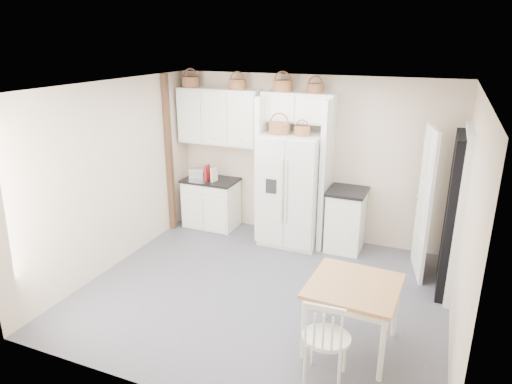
% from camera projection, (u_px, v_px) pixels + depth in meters
% --- Properties ---
extents(floor, '(4.50, 4.50, 0.00)m').
position_uv_depth(floor, '(263.00, 291.00, 5.92)').
color(floor, '#4A4A4D').
rests_on(floor, ground).
extents(ceiling, '(4.50, 4.50, 0.00)m').
position_uv_depth(ceiling, '(264.00, 87.00, 5.08)').
color(ceiling, white).
rests_on(ceiling, wall_back).
extents(wall_back, '(4.50, 0.00, 4.50)m').
position_uv_depth(wall_back, '(309.00, 159.00, 7.25)').
color(wall_back, beige).
rests_on(wall_back, floor).
extents(wall_left, '(0.00, 4.00, 4.00)m').
position_uv_depth(wall_left, '(112.00, 176.00, 6.32)').
color(wall_left, beige).
rests_on(wall_left, floor).
extents(wall_right, '(0.00, 4.00, 4.00)m').
position_uv_depth(wall_right, '(466.00, 225.00, 4.68)').
color(wall_right, beige).
rests_on(wall_right, floor).
extents(refrigerator, '(0.91, 0.73, 1.76)m').
position_uv_depth(refrigerator, '(292.00, 189.00, 7.11)').
color(refrigerator, silver).
rests_on(refrigerator, floor).
extents(base_cab_left, '(0.88, 0.55, 0.81)m').
position_uv_depth(base_cab_left, '(211.00, 204.00, 7.87)').
color(base_cab_left, white).
rests_on(base_cab_left, floor).
extents(base_cab_right, '(0.52, 0.63, 0.92)m').
position_uv_depth(base_cab_right, '(346.00, 221.00, 7.00)').
color(base_cab_right, white).
rests_on(base_cab_right, floor).
extents(dining_table, '(0.94, 0.94, 0.75)m').
position_uv_depth(dining_table, '(352.00, 316.00, 4.76)').
color(dining_table, '#A9643A').
rests_on(dining_table, floor).
extents(windsor_chair, '(0.48, 0.44, 0.94)m').
position_uv_depth(windsor_chair, '(327.00, 338.00, 4.26)').
color(windsor_chair, white).
rests_on(windsor_chair, floor).
extents(counter_left, '(0.91, 0.59, 0.04)m').
position_uv_depth(counter_left, '(211.00, 180.00, 7.73)').
color(counter_left, black).
rests_on(counter_left, base_cab_left).
extents(counter_right, '(0.56, 0.67, 0.04)m').
position_uv_depth(counter_right, '(348.00, 191.00, 6.85)').
color(counter_right, black).
rests_on(counter_right, base_cab_right).
extents(toaster, '(0.27, 0.20, 0.17)m').
position_uv_depth(toaster, '(197.00, 173.00, 7.77)').
color(toaster, silver).
rests_on(toaster, counter_left).
extents(cookbook_red, '(0.05, 0.17, 0.26)m').
position_uv_depth(cookbook_red, '(207.00, 173.00, 7.62)').
color(cookbook_red, maroon).
rests_on(cookbook_red, counter_left).
extents(cookbook_cream, '(0.06, 0.16, 0.23)m').
position_uv_depth(cookbook_cream, '(214.00, 175.00, 7.58)').
color(cookbook_cream, beige).
rests_on(cookbook_cream, counter_left).
extents(basket_upper_a, '(0.30, 0.30, 0.17)m').
position_uv_depth(basket_upper_a, '(191.00, 82.00, 7.47)').
color(basket_upper_a, brown).
rests_on(basket_upper_a, upper_cabinet).
extents(basket_upper_c, '(0.27, 0.27, 0.16)m').
position_uv_depth(basket_upper_c, '(238.00, 84.00, 7.16)').
color(basket_upper_c, brown).
rests_on(basket_upper_c, upper_cabinet).
extents(basket_bridge_a, '(0.30, 0.30, 0.17)m').
position_uv_depth(basket_bridge_a, '(282.00, 86.00, 6.89)').
color(basket_bridge_a, brown).
rests_on(basket_bridge_a, bridge_cabinet).
extents(basket_bridge_b, '(0.24, 0.24, 0.14)m').
position_uv_depth(basket_bridge_b, '(315.00, 88.00, 6.71)').
color(basket_bridge_b, brown).
rests_on(basket_bridge_b, bridge_cabinet).
extents(basket_fridge_a, '(0.32, 0.32, 0.17)m').
position_uv_depth(basket_fridge_a, '(279.00, 128.00, 6.78)').
color(basket_fridge_a, brown).
rests_on(basket_fridge_a, refrigerator).
extents(basket_fridge_b, '(0.24, 0.24, 0.13)m').
position_uv_depth(basket_fridge_b, '(302.00, 131.00, 6.66)').
color(basket_fridge_b, brown).
rests_on(basket_fridge_b, refrigerator).
extents(upper_cabinet, '(1.40, 0.34, 0.90)m').
position_uv_depth(upper_cabinet, '(219.00, 117.00, 7.45)').
color(upper_cabinet, white).
rests_on(upper_cabinet, wall_back).
extents(bridge_cabinet, '(1.12, 0.34, 0.45)m').
position_uv_depth(bridge_cabinet, '(299.00, 107.00, 6.89)').
color(bridge_cabinet, white).
rests_on(bridge_cabinet, wall_back).
extents(fridge_panel_left, '(0.08, 0.60, 2.30)m').
position_uv_depth(fridge_panel_left, '(264.00, 168.00, 7.28)').
color(fridge_panel_left, white).
rests_on(fridge_panel_left, floor).
extents(fridge_panel_right, '(0.08, 0.60, 2.30)m').
position_uv_depth(fridge_panel_right, '(326.00, 175.00, 6.90)').
color(fridge_panel_right, white).
rests_on(fridge_panel_right, floor).
extents(trim_post, '(0.09, 0.09, 2.60)m').
position_uv_depth(trim_post, '(169.00, 155.00, 7.48)').
color(trim_post, '#452C19').
rests_on(trim_post, floor).
extents(doorway_void, '(0.18, 0.85, 2.05)m').
position_uv_depth(doorway_void, '(453.00, 215.00, 5.68)').
color(doorway_void, black).
rests_on(doorway_void, floor).
extents(door_slab, '(0.21, 0.79, 2.05)m').
position_uv_depth(door_slab, '(424.00, 203.00, 6.10)').
color(door_slab, white).
rests_on(door_slab, floor).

